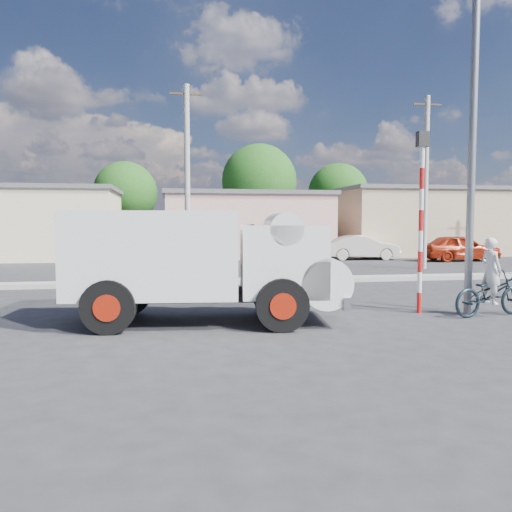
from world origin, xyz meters
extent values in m
plane|color=#29292C|center=(0.00, 0.00, 0.00)|extent=(120.00, 120.00, 0.00)
cube|color=#99968E|center=(0.00, 8.00, 0.08)|extent=(40.00, 0.80, 0.16)
cylinder|color=black|center=(-3.98, 0.44, 0.54)|extent=(1.11, 0.43, 1.09)
cylinder|color=#B0200C|center=(-3.98, 0.44, 0.54)|extent=(0.57, 0.41, 0.53)
cylinder|color=black|center=(-3.75, 2.50, 0.54)|extent=(1.11, 0.43, 1.09)
cylinder|color=#B0200C|center=(-3.75, 2.50, 0.54)|extent=(0.57, 0.41, 0.53)
cylinder|color=black|center=(-0.55, 0.06, 0.54)|extent=(1.11, 0.43, 1.09)
cylinder|color=#B0200C|center=(-0.55, 0.06, 0.54)|extent=(0.57, 0.41, 0.53)
cylinder|color=black|center=(-0.32, 2.11, 0.54)|extent=(1.11, 0.43, 1.09)
cylinder|color=#B0200C|center=(-0.32, 2.11, 0.54)|extent=(0.57, 0.41, 0.53)
cube|color=black|center=(-2.20, 1.28, 0.62)|extent=(4.65, 1.78, 0.18)
cube|color=white|center=(-3.08, 1.38, 1.53)|extent=(3.77, 2.55, 1.83)
cube|color=white|center=(-0.33, 1.07, 1.38)|extent=(1.99, 2.21, 1.53)
cylinder|color=white|center=(0.50, 0.98, 0.94)|extent=(1.30, 2.13, 1.09)
cylinder|color=white|center=(-0.33, 1.07, 2.07)|extent=(0.91, 2.09, 0.69)
cube|color=silver|center=(0.89, 0.94, 0.54)|extent=(0.37, 2.12, 0.28)
cube|color=black|center=(-1.02, 1.15, 1.83)|extent=(0.26, 1.68, 0.69)
imported|color=black|center=(4.64, 0.83, 0.54)|extent=(2.13, 1.06, 1.07)
imported|color=silver|center=(4.64, 0.83, 0.78)|extent=(0.46, 0.62, 1.55)
imported|color=beige|center=(8.23, 17.82, 0.71)|extent=(4.41, 1.90, 1.41)
imported|color=#9A210C|center=(13.27, 15.88, 0.74)|extent=(4.42, 1.90, 1.49)
cylinder|color=red|center=(3.20, 1.50, 0.25)|extent=(0.11, 0.11, 0.50)
cylinder|color=white|center=(3.20, 1.50, 0.75)|extent=(0.11, 0.11, 0.50)
cylinder|color=red|center=(3.20, 1.50, 1.25)|extent=(0.11, 0.11, 0.50)
cylinder|color=white|center=(3.20, 1.50, 1.75)|extent=(0.11, 0.11, 0.50)
cylinder|color=red|center=(3.20, 1.50, 2.25)|extent=(0.11, 0.11, 0.50)
cylinder|color=white|center=(3.20, 1.50, 2.75)|extent=(0.11, 0.11, 0.50)
cylinder|color=red|center=(3.20, 1.50, 3.25)|extent=(0.11, 0.11, 0.50)
cylinder|color=white|center=(3.20, 1.50, 3.75)|extent=(0.11, 0.11, 0.50)
cube|color=black|center=(3.20, 1.50, 4.18)|extent=(0.28, 0.18, 0.36)
cylinder|color=slate|center=(4.30, 1.20, 4.50)|extent=(0.18, 0.18, 9.00)
cube|color=beige|center=(-12.00, 22.00, 2.00)|extent=(12.00, 7.00, 4.00)
cube|color=#59595B|center=(-12.00, 22.00, 4.12)|extent=(12.30, 7.30, 0.24)
cube|color=#DCA297|center=(2.00, 22.00, 1.90)|extent=(10.00, 7.00, 3.80)
cube|color=#59595B|center=(2.00, 22.00, 3.92)|extent=(10.30, 7.30, 0.24)
cube|color=tan|center=(14.00, 22.00, 2.10)|extent=(11.00, 7.00, 4.20)
cube|color=#59595B|center=(14.00, 22.00, 4.32)|extent=(11.30, 7.30, 0.24)
cylinder|color=#38281E|center=(-6.00, 29.00, 1.74)|extent=(0.36, 0.36, 3.47)
sphere|color=#2B681F|center=(-6.00, 29.00, 4.34)|extent=(4.71, 4.71, 4.71)
cylinder|color=#38281E|center=(4.00, 28.00, 2.10)|extent=(0.36, 0.36, 4.20)
sphere|color=#2B681F|center=(4.00, 28.00, 5.25)|extent=(5.70, 5.70, 5.70)
cylinder|color=#38281E|center=(11.00, 30.00, 1.82)|extent=(0.36, 0.36, 3.64)
sphere|color=#2B681F|center=(11.00, 30.00, 4.55)|extent=(4.94, 4.94, 4.94)
cylinder|color=#99968E|center=(-2.00, 12.00, 4.00)|extent=(0.24, 0.24, 8.00)
cube|color=#38281E|center=(-2.00, 12.00, 7.60)|extent=(1.40, 0.08, 0.08)
cylinder|color=#99968E|center=(9.00, 12.00, 4.00)|extent=(0.24, 0.24, 8.00)
cube|color=#38281E|center=(9.00, 12.00, 7.60)|extent=(1.40, 0.08, 0.08)
camera|label=1|loc=(-2.77, -9.67, 2.23)|focal=35.00mm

